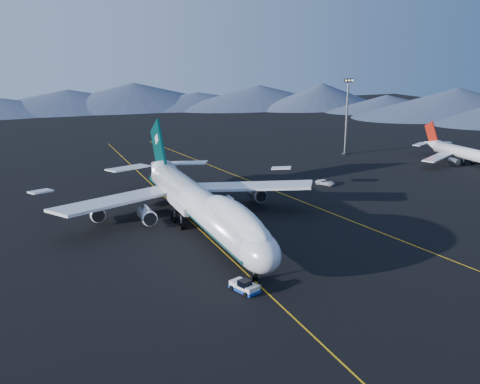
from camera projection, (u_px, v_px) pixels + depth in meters
name	position (u px, v px, depth m)	size (l,w,h in m)	color
ground	(201.00, 231.00, 110.64)	(500.00, 500.00, 0.00)	black
taxiway_line_main	(201.00, 231.00, 110.64)	(0.25, 220.00, 0.01)	#EBA90D
taxiway_line_side	(303.00, 202.00, 130.87)	(0.25, 200.00, 0.01)	#EBA90D
boeing_747	(200.00, 204.00, 109.14)	(59.62, 72.43, 19.37)	silver
pushback_tug	(244.00, 287.00, 83.17)	(3.97, 5.40, 2.12)	silver
second_jet	(470.00, 154.00, 170.09)	(36.97, 41.76, 11.88)	silver
service_van	(325.00, 182.00, 146.69)	(2.42, 5.25, 1.46)	silver
floodlight_mast	(347.00, 116.00, 185.35)	(3.23, 2.43, 26.18)	black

